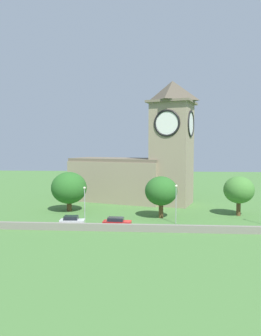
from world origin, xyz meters
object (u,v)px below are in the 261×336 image
Objects in this scene: car_white at (72,221)px; streetlamp_west_mid at (85,198)px; streetlamp_central at (176,198)px; tree_riverside_west at (161,191)px; car_red at (117,222)px; tree_by_tower at (239,190)px; tree_churchyard at (69,188)px; church at (142,163)px.

streetlamp_west_mid reaches higher than car_white.
tree_riverside_west is at bearing 119.40° from streetlamp_central.
streetlamp_west_mid is at bearing 149.96° from car_red.
tree_riverside_west reaches higher than car_white.
streetlamp_central is at bearing 10.14° from car_white.
tree_by_tower reaches higher than streetlamp_west_mid.
streetlamp_west_mid is 14.26m from tree_riverside_west.
tree_churchyard is (-5.18, 8.97, 0.58)m from streetlamp_west_mid.
car_red is 0.70× the size of streetlamp_central.
streetlamp_central is at bearing -23.57° from tree_churchyard.
tree_riverside_west is (15.07, 7.56, 4.17)m from car_white.
car_white is at bearing 179.29° from car_red.
streetlamp_central is 5.10m from tree_riverside_west.
car_white is 0.55× the size of tree_by_tower.
car_red is 11.12m from streetlamp_central.
streetlamp_west_mid is 0.82× the size of tree_by_tower.
car_white is at bearing -114.00° from church.
streetlamp_west_mid is at bearing -165.94° from tree_by_tower.
tree_riverside_west is at bearing 26.63° from car_white.
streetlamp_central is at bearing -60.60° from tree_riverside_west.
streetlamp_central is (6.73, -21.19, -4.81)m from church.
tree_by_tower is (19.27, -13.68, -4.38)m from church.
streetlamp_central is at bearing -149.08° from tree_by_tower.
car_red is at bearing -97.54° from church.
car_white is at bearing -112.49° from streetlamp_west_mid.
streetlamp_west_mid is at bearing -163.31° from tree_riverside_west.
tree_riverside_west reaches higher than car_red.
tree_by_tower is (22.50, 10.74, 4.15)m from car_red.
tree_churchyard reaches higher than tree_by_tower.
tree_riverside_west reaches higher than streetlamp_west_mid.
car_red is (7.60, -0.09, -0.06)m from car_white.
tree_churchyard is at bearing 120.02° from streetlamp_west_mid.
tree_churchyard is (-33.84, 1.79, -0.16)m from tree_by_tower.
tree_by_tower is 15.34m from tree_riverside_west.
tree_by_tower is at bearing 14.06° from streetlamp_west_mid.
streetlamp_west_mid is (1.44, 3.47, 3.36)m from car_white.
tree_churchyard is (-3.75, 12.44, 3.94)m from car_white.
car_white is at bearing -73.24° from tree_churchyard.
car_white is at bearing -169.86° from streetlamp_central.
car_white is 5.04m from streetlamp_west_mid.
car_white is 0.52× the size of tree_churchyard.
streetlamp_west_mid is at bearing -59.98° from tree_churchyard.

